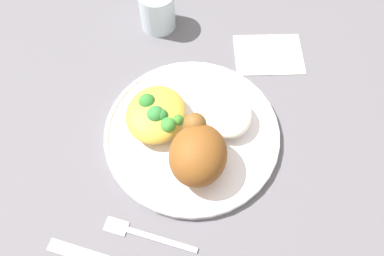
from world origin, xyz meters
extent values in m
plane|color=slate|center=(0.00, 0.00, 0.00)|extent=(2.00, 2.00, 0.00)
cylinder|color=white|center=(0.00, 0.00, 0.01)|extent=(0.29, 0.29, 0.01)
torus|color=white|center=(0.00, 0.00, 0.01)|extent=(0.29, 0.29, 0.01)
ellipsoid|color=brown|center=(-0.06, -0.02, 0.05)|extent=(0.10, 0.09, 0.08)
sphere|color=brown|center=(-0.02, -0.01, 0.07)|extent=(0.03, 0.03, 0.03)
ellipsoid|color=silver|center=(0.03, -0.05, 0.03)|extent=(0.08, 0.08, 0.03)
ellipsoid|color=gold|center=(0.01, 0.06, 0.03)|extent=(0.11, 0.10, 0.04)
sphere|color=#307E2E|center=(0.02, 0.08, 0.05)|extent=(0.03, 0.03, 0.03)
sphere|color=#34823A|center=(0.00, 0.06, 0.05)|extent=(0.03, 0.03, 0.03)
sphere|color=green|center=(-0.01, 0.04, 0.05)|extent=(0.03, 0.03, 0.03)
sphere|color=#377C38|center=(0.02, 0.06, 0.04)|extent=(0.02, 0.02, 0.02)
sphere|color=#40832B|center=(0.00, 0.02, 0.04)|extent=(0.02, 0.02, 0.02)
sphere|color=#2D7731|center=(0.00, 0.05, 0.05)|extent=(0.02, 0.02, 0.02)
cube|color=#B2B2B7|center=(-0.18, 0.01, 0.00)|extent=(0.02, 0.11, 0.01)
cube|color=#B2B2B7|center=(-0.17, 0.08, 0.00)|extent=(0.03, 0.04, 0.00)
cube|color=#B2B2B7|center=(-0.22, 0.11, 0.00)|extent=(0.03, 0.11, 0.00)
cylinder|color=silver|center=(0.23, 0.11, 0.04)|extent=(0.07, 0.07, 0.08)
cube|color=white|center=(0.20, -0.11, 0.00)|extent=(0.12, 0.14, 0.00)
camera|label=1|loc=(-0.31, -0.06, 0.59)|focal=37.50mm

